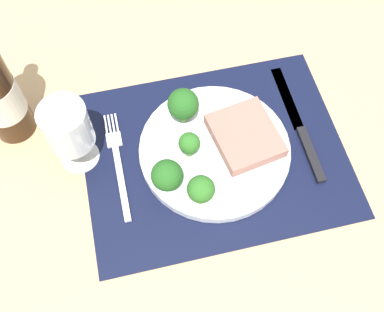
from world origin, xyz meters
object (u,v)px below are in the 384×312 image
at_px(knife, 301,131).
at_px(wine_glass, 68,129).
at_px(plate, 215,150).
at_px(fork, 118,163).
at_px(steak, 245,136).

distance_m(knife, wine_glass, 0.37).
relative_size(plate, knife, 1.04).
bearing_deg(knife, plate, -174.87).
height_order(fork, wine_glass, wine_glass).
xyz_separation_m(plate, fork, (-0.15, 0.01, -0.01)).
bearing_deg(fork, steak, -3.34).
height_order(plate, steak, steak).
bearing_deg(plate, knife, 2.05).
relative_size(plate, wine_glass, 1.86).
xyz_separation_m(steak, wine_glass, (-0.26, 0.04, 0.05)).
xyz_separation_m(fork, wine_glass, (-0.06, 0.03, 0.08)).
xyz_separation_m(fork, knife, (0.30, -0.01, 0.00)).
height_order(plate, fork, plate).
bearing_deg(wine_glass, fork, -26.23).
bearing_deg(wine_glass, plate, -11.41).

